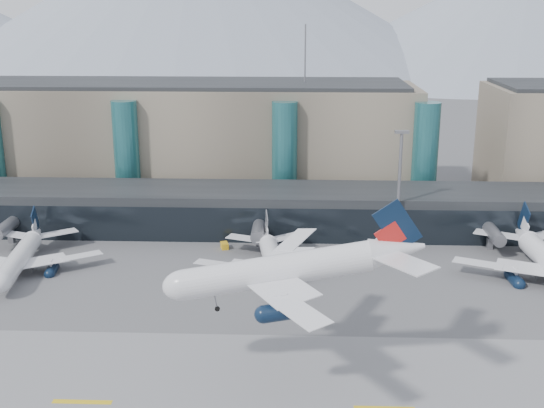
{
  "coord_description": "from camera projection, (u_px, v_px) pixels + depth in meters",
  "views": [
    {
      "loc": [
        8.29,
        -93.42,
        50.72
      ],
      "look_at": [
        3.47,
        32.0,
        14.0
      ],
      "focal_mm": 45.0,
      "sensor_mm": 36.0,
      "label": 1
    }
  ],
  "objects": [
    {
      "name": "veh_d",
      "position": [
        357.0,
        252.0,
        143.53
      ],
      "size": [
        2.86,
        2.41,
        1.44
      ],
      "primitive_type": "cube",
      "rotation": [
        0.0,
        0.0,
        0.51
      ],
      "color": "silver",
      "rests_on": "ground"
    },
    {
      "name": "veh_c",
      "position": [
        291.0,
        288.0,
        124.54
      ],
      "size": [
        4.27,
        3.03,
        2.14
      ],
      "primitive_type": "cube",
      "rotation": [
        0.0,
        0.0,
        -0.28
      ],
      "color": "#46454A",
      "rests_on": "ground"
    },
    {
      "name": "ground",
      "position": [
        241.0,
        350.0,
        104.14
      ],
      "size": [
        900.0,
        900.0,
        0.0
      ],
      "primitive_type": "plane",
      "color": "#515154",
      "rests_on": "ground"
    },
    {
      "name": "concourse",
      "position": [
        261.0,
        210.0,
        158.11
      ],
      "size": [
        170.0,
        27.0,
        10.0
      ],
      "color": "black",
      "rests_on": "ground"
    },
    {
      "name": "runway_strip",
      "position": [
        232.0,
        405.0,
        89.75
      ],
      "size": [
        400.0,
        40.0,
        0.04
      ],
      "primitive_type": "cube",
      "color": "slate",
      "rests_on": "ground"
    },
    {
      "name": "runway_markings",
      "position": [
        232.0,
        405.0,
        89.74
      ],
      "size": [
        128.0,
        1.0,
        0.02
      ],
      "color": "gold",
      "rests_on": "ground"
    },
    {
      "name": "lightmast_mid",
      "position": [
        399.0,
        182.0,
        145.03
      ],
      "size": [
        3.0,
        1.2,
        25.6
      ],
      "color": "slate",
      "rests_on": "ground"
    },
    {
      "name": "veh_g",
      "position": [
        323.0,
        252.0,
        143.7
      ],
      "size": [
        2.37,
        2.45,
        1.26
      ],
      "primitive_type": "cube",
      "rotation": [
        0.0,
        0.0,
        -0.85
      ],
      "color": "silver",
      "rests_on": "ground"
    },
    {
      "name": "terminal_main",
      "position": [
        177.0,
        139.0,
        187.05
      ],
      "size": [
        130.0,
        30.0,
        31.0
      ],
      "color": "gray",
      "rests_on": "ground"
    },
    {
      "name": "teal_towers",
      "position": [
        205.0,
        157.0,
        171.74
      ],
      "size": [
        116.4,
        19.4,
        46.0
      ],
      "color": "#27696D",
      "rests_on": "ground"
    },
    {
      "name": "jet_parked_mid",
      "position": [
        272.0,
        253.0,
        133.89
      ],
      "size": [
        32.04,
        32.15,
        10.42
      ],
      "rotation": [
        0.0,
        0.0,
        1.71
      ],
      "color": "silver",
      "rests_on": "ground"
    },
    {
      "name": "veh_h",
      "position": [
        233.0,
        277.0,
        129.52
      ],
      "size": [
        3.77,
        2.4,
        1.94
      ],
      "primitive_type": "cube",
      "rotation": [
        0.0,
        0.0,
        0.16
      ],
      "color": "gold",
      "rests_on": "ground"
    },
    {
      "name": "jet_parked_left",
      "position": [
        22.0,
        249.0,
        135.73
      ],
      "size": [
        32.84,
        32.81,
        10.66
      ],
      "rotation": [
        0.0,
        0.0,
        1.7
      ],
      "color": "silver",
      "rests_on": "ground"
    },
    {
      "name": "hero_jet",
      "position": [
        303.0,
        260.0,
        91.41
      ],
      "size": [
        36.4,
        37.43,
        12.06
      ],
      "rotation": [
        0.0,
        -0.17,
        0.04
      ],
      "color": "silver",
      "rests_on": "ground"
    },
    {
      "name": "veh_f",
      "position": [
        16.0,
        259.0,
        139.1
      ],
      "size": [
        2.49,
        3.48,
        1.75
      ],
      "primitive_type": "cube",
      "rotation": [
        0.0,
        0.0,
        1.87
      ],
      "color": "#46454A",
      "rests_on": "ground"
    },
    {
      "name": "veh_b",
      "position": [
        225.0,
        246.0,
        147.44
      ],
      "size": [
        2.05,
        2.65,
        1.35
      ],
      "primitive_type": "cube",
      "rotation": [
        0.0,
        0.0,
        1.87
      ],
      "color": "gold",
      "rests_on": "ground"
    },
    {
      "name": "mountain_ridge",
      "position": [
        311.0,
        13.0,
        455.16
      ],
      "size": [
        910.0,
        400.0,
        110.0
      ],
      "color": "gray",
      "rests_on": "ground"
    }
  ]
}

